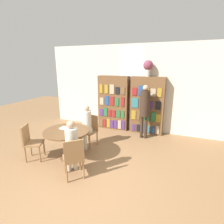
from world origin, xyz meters
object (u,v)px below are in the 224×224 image
(bookshelf_left, at_px, (113,103))
(seated_reader_left, at_px, (86,124))
(chair_left_side, at_px, (90,129))
(chair_far_side, at_px, (74,157))
(flower_vase, at_px, (148,66))
(reading_table, at_px, (67,135))
(seated_reader_right, at_px, (72,144))
(bookshelf_right, at_px, (147,106))
(chair_near_camera, at_px, (31,140))
(librarian_standing, at_px, (145,106))

(bookshelf_left, relative_size, seated_reader_left, 1.57)
(chair_left_side, distance_m, chair_far_side, 1.61)
(flower_vase, height_order, seated_reader_left, flower_vase)
(flower_vase, distance_m, reading_table, 3.32)
(reading_table, relative_size, chair_left_side, 1.25)
(chair_left_side, distance_m, seated_reader_right, 1.46)
(bookshelf_right, xyz_separation_m, flower_vase, (-0.04, 0.00, 1.30))
(chair_near_camera, bearing_deg, chair_left_side, 117.00)
(chair_near_camera, distance_m, seated_reader_left, 1.46)
(chair_left_side, bearing_deg, flower_vase, -118.67)
(chair_left_side, relative_size, chair_far_side, 1.00)
(reading_table, xyz_separation_m, seated_reader_right, (0.50, -0.52, 0.08))
(librarian_standing, bearing_deg, bookshelf_left, 158.16)
(chair_near_camera, xyz_separation_m, chair_left_side, (0.98, 1.28, 0.00))
(seated_reader_left, bearing_deg, flower_vase, -116.41)
(bookshelf_left, xyz_separation_m, flower_vase, (1.19, 0.00, 1.30))
(reading_table, bearing_deg, chair_near_camera, -154.45)
(bookshelf_right, relative_size, librarian_standing, 1.12)
(chair_left_side, bearing_deg, chair_near_camera, 63.00)
(bookshelf_right, height_order, reading_table, bookshelf_right)
(bookshelf_left, xyz_separation_m, chair_left_side, (-0.11, -1.59, -0.46))
(flower_vase, bearing_deg, reading_table, -120.47)
(chair_far_side, relative_size, seated_reader_left, 0.73)
(bookshelf_right, distance_m, seated_reader_left, 2.25)
(chair_far_side, bearing_deg, chair_near_camera, 126.00)
(chair_far_side, bearing_deg, chair_left_side, 63.00)
(flower_vase, xyz_separation_m, chair_far_side, (-0.84, -3.14, -1.76))
(chair_far_side, bearing_deg, bookshelf_left, 52.87)
(reading_table, bearing_deg, flower_vase, 59.53)
(chair_left_side, xyz_separation_m, chair_far_side, (0.46, -1.54, 0.00))
(chair_far_side, bearing_deg, librarian_standing, 27.65)
(seated_reader_right, bearing_deg, chair_left_side, 59.73)
(chair_near_camera, relative_size, chair_left_side, 1.00)
(bookshelf_left, distance_m, seated_reader_right, 3.02)
(seated_reader_left, height_order, seated_reader_right, same)
(flower_vase, relative_size, chair_left_side, 0.57)
(flower_vase, relative_size, seated_reader_right, 0.42)
(bookshelf_right, bearing_deg, seated_reader_left, -127.68)
(bookshelf_left, height_order, chair_near_camera, bookshelf_left)
(seated_reader_left, bearing_deg, librarian_standing, -127.10)
(chair_near_camera, bearing_deg, chair_far_side, 54.00)
(chair_near_camera, height_order, librarian_standing, librarian_standing)
(seated_reader_left, distance_m, seated_reader_right, 1.29)
(reading_table, bearing_deg, librarian_standing, 52.49)
(reading_table, xyz_separation_m, chair_left_side, (0.16, 0.89, -0.11))
(bookshelf_right, relative_size, reading_table, 1.72)
(reading_table, distance_m, chair_near_camera, 0.91)
(seated_reader_right, bearing_deg, bookshelf_right, 28.00)
(chair_near_camera, distance_m, chair_left_side, 1.61)
(flower_vase, distance_m, chair_left_side, 2.71)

